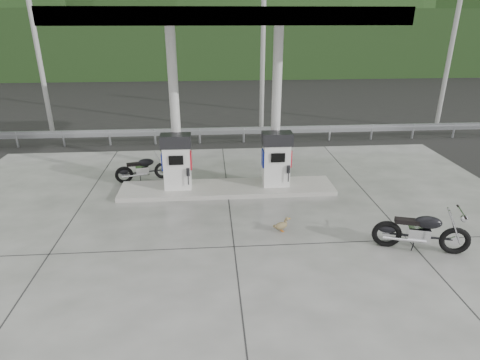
{
  "coord_description": "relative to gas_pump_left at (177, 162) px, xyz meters",
  "views": [
    {
      "loc": [
        -0.51,
        -9.63,
        5.37
      ],
      "look_at": [
        0.3,
        1.0,
        1.0
      ],
      "focal_mm": 30.0,
      "sensor_mm": 36.0,
      "label": 1
    }
  ],
  "objects": [
    {
      "name": "motorcycle_left",
      "position": [
        -1.27,
        1.11,
        -0.62
      ],
      "size": [
        1.9,
        1.01,
        0.86
      ],
      "primitive_type": null,
      "rotation": [
        0.0,
        0.0,
        0.25
      ],
      "color": "black",
      "rests_on": "forecourt_apron"
    },
    {
      "name": "pump_island",
      "position": [
        1.6,
        0.0,
        -0.98
      ],
      "size": [
        7.0,
        1.4,
        0.15
      ],
      "primitive_type": "cube",
      "color": "#9D9C92",
      "rests_on": "forecourt_apron"
    },
    {
      "name": "forecourt_apron",
      "position": [
        1.6,
        -2.5,
        -1.06
      ],
      "size": [
        18.0,
        14.0,
        0.02
      ],
      "primitive_type": "cube",
      "color": "slate",
      "rests_on": "ground"
    },
    {
      "name": "tree_band",
      "position": [
        1.6,
        27.5,
        1.93
      ],
      "size": [
        80.0,
        6.0,
        6.0
      ],
      "primitive_type": "cube",
      "color": "black",
      "rests_on": "ground"
    },
    {
      "name": "motorcycle_right",
      "position": [
        6.13,
        -3.97,
        -0.55
      ],
      "size": [
        2.22,
        1.25,
        1.0
      ],
      "primitive_type": null,
      "rotation": [
        0.0,
        0.0,
        -0.29
      ],
      "color": "black",
      "rests_on": "forecourt_apron"
    },
    {
      "name": "canopy_column_left",
      "position": [
        0.0,
        0.4,
        1.6
      ],
      "size": [
        0.3,
        0.3,
        5.0
      ],
      "primitive_type": "cylinder",
      "color": "silver",
      "rests_on": "pump_island"
    },
    {
      "name": "utility_pole_c",
      "position": [
        12.6,
        7.0,
        2.93
      ],
      "size": [
        0.22,
        0.22,
        8.0
      ],
      "primitive_type": "cylinder",
      "color": "gray",
      "rests_on": "ground"
    },
    {
      "name": "canopy_column_right",
      "position": [
        3.2,
        0.4,
        1.6
      ],
      "size": [
        0.3,
        0.3,
        5.0
      ],
      "primitive_type": "cylinder",
      "color": "silver",
      "rests_on": "pump_island"
    },
    {
      "name": "forested_hills",
      "position": [
        1.6,
        57.5,
        -1.07
      ],
      "size": [
        100.0,
        40.0,
        140.0
      ],
      "primitive_type": null,
      "color": "black",
      "rests_on": "ground"
    },
    {
      "name": "road",
      "position": [
        1.6,
        9.0,
        -1.07
      ],
      "size": [
        60.0,
        7.0,
        0.01
      ],
      "primitive_type": "cube",
      "color": "black",
      "rests_on": "ground"
    },
    {
      "name": "guardrail",
      "position": [
        1.6,
        5.5,
        -0.36
      ],
      "size": [
        26.0,
        0.16,
        1.42
      ],
      "primitive_type": null,
      "color": "#999CA0",
      "rests_on": "ground"
    },
    {
      "name": "utility_pole_b",
      "position": [
        3.6,
        7.0,
        2.93
      ],
      "size": [
        0.22,
        0.22,
        8.0
      ],
      "primitive_type": "cylinder",
      "color": "gray",
      "rests_on": "ground"
    },
    {
      "name": "gas_pump_left",
      "position": [
        0.0,
        0.0,
        0.0
      ],
      "size": [
        0.95,
        0.55,
        1.8
      ],
      "primitive_type": null,
      "color": "white",
      "rests_on": "pump_island"
    },
    {
      "name": "ground",
      "position": [
        1.6,
        -2.5,
        -1.07
      ],
      "size": [
        160.0,
        160.0,
        0.0
      ],
      "primitive_type": "plane",
      "color": "black",
      "rests_on": "ground"
    },
    {
      "name": "gas_pump_right",
      "position": [
        3.2,
        0.0,
        0.0
      ],
      "size": [
        0.95,
        0.55,
        1.8
      ],
      "primitive_type": null,
      "color": "white",
      "rests_on": "pump_island"
    },
    {
      "name": "utility_pole_a",
      "position": [
        -6.4,
        7.0,
        2.93
      ],
      "size": [
        0.22,
        0.22,
        8.0
      ],
      "primitive_type": "cylinder",
      "color": "gray",
      "rests_on": "ground"
    },
    {
      "name": "duck",
      "position": [
        2.9,
        -2.82,
        -0.88
      ],
      "size": [
        0.47,
        0.3,
        0.33
      ],
      "primitive_type": null,
      "rotation": [
        0.0,
        0.0,
        0.4
      ],
      "color": "brown",
      "rests_on": "forecourt_apron"
    },
    {
      "name": "canopy_roof",
      "position": [
        1.6,
        0.0,
        4.3
      ],
      "size": [
        8.5,
        5.0,
        0.4
      ],
      "primitive_type": "cube",
      "color": "silver",
      "rests_on": "canopy_column_left"
    }
  ]
}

